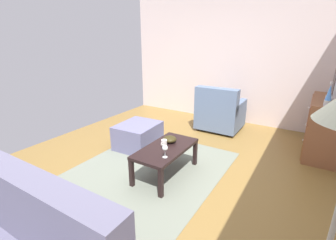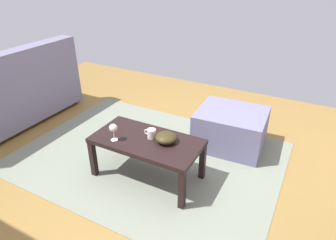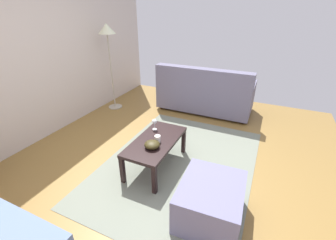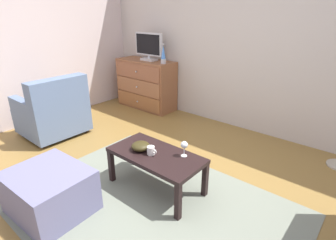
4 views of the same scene
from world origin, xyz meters
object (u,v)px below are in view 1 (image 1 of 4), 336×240
(bowl_decorative, at_px, (170,139))
(dresser, at_px, (324,127))
(lava_lamp, at_px, (329,95))
(wine_glass, at_px, (165,148))
(coffee_table, at_px, (166,151))
(armchair, at_px, (220,113))
(mug, at_px, (164,143))
(tv, at_px, (336,84))
(ottoman, at_px, (138,136))

(bowl_decorative, bearing_deg, dresser, 133.04)
(dresser, distance_m, lava_lamp, 0.76)
(bowl_decorative, bearing_deg, wine_glass, 24.08)
(coffee_table, relative_size, armchair, 1.08)
(mug, bearing_deg, tv, 133.93)
(ottoman, bearing_deg, coffee_table, 59.80)
(dresser, xyz_separation_m, mug, (1.83, -1.80, 0.00))
(wine_glass, height_order, bowl_decorative, wine_glass)
(dresser, relative_size, bowl_decorative, 6.06)
(mug, xyz_separation_m, armchair, (-1.99, 0.04, -0.09))
(tv, bearing_deg, bowl_decorative, -48.56)
(coffee_table, height_order, bowl_decorative, bowl_decorative)
(lava_lamp, distance_m, ottoman, 2.85)
(wine_glass, distance_m, ottoman, 1.30)
(tv, height_order, ottoman, tv)
(lava_lamp, relative_size, bowl_decorative, 1.76)
(coffee_table, bearing_deg, dresser, 136.49)
(mug, height_order, bowl_decorative, same)
(tv, distance_m, coffee_table, 2.64)
(dresser, height_order, armchair, armchair)
(dresser, height_order, wine_glass, dresser)
(lava_lamp, height_order, ottoman, lava_lamp)
(tv, height_order, bowl_decorative, tv)
(mug, xyz_separation_m, ottoman, (-0.48, -0.83, -0.24))
(coffee_table, height_order, ottoman, ottoman)
(armchair, bearing_deg, mug, -1.27)
(tv, relative_size, bowl_decorative, 3.20)
(lava_lamp, xyz_separation_m, coffee_table, (1.38, -1.71, -0.68))
(wine_glass, distance_m, armchair, 2.27)
(coffee_table, height_order, wine_glass, wine_glass)
(bowl_decorative, xyz_separation_m, ottoman, (-0.34, -0.83, -0.24))
(tv, distance_m, ottoman, 3.08)
(tv, xyz_separation_m, bowl_decorative, (1.61, -1.82, -0.69))
(dresser, xyz_separation_m, lava_lamp, (0.47, -0.04, 0.59))
(armchair, bearing_deg, tv, 82.43)
(tv, height_order, coffee_table, tv)
(dresser, bearing_deg, tv, 18.92)
(dresser, bearing_deg, ottoman, -62.94)
(armchair, bearing_deg, dresser, 84.59)
(mug, bearing_deg, dresser, 135.43)
(wine_glass, bearing_deg, lava_lamp, 135.97)
(lava_lamp, distance_m, coffee_table, 2.30)
(dresser, distance_m, mug, 2.56)
(tv, xyz_separation_m, armchair, (-0.24, -1.78, -0.78))
(mug, relative_size, ottoman, 0.16)
(bowl_decorative, xyz_separation_m, armchair, (-1.85, 0.04, -0.09))
(armchair, height_order, ottoman, armchair)
(wine_glass, height_order, mug, wine_glass)
(coffee_table, bearing_deg, lava_lamp, 128.89)
(coffee_table, distance_m, armchair, 2.02)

